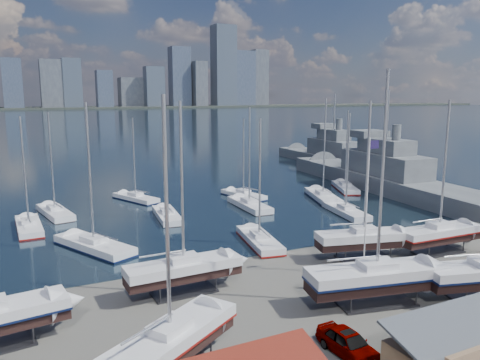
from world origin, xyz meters
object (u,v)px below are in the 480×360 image
naval_ship_east (384,180)px  flagpole (368,197)px  car_a (349,343)px  naval_ship_west (333,158)px

naval_ship_east → flagpole: bearing=139.8°
car_a → flagpole: 15.50m
naval_ship_east → car_a: (-38.64, -38.26, -0.86)m
naval_ship_east → naval_ship_west: size_ratio=1.19×
naval_ship_east → car_a: 54.39m
naval_ship_east → car_a: naval_ship_east is taller
flagpole → car_a: bearing=-134.7°
naval_ship_west → car_a: naval_ship_west is taller
car_a → naval_ship_east: bearing=42.2°
naval_ship_east → flagpole: size_ratio=3.99×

